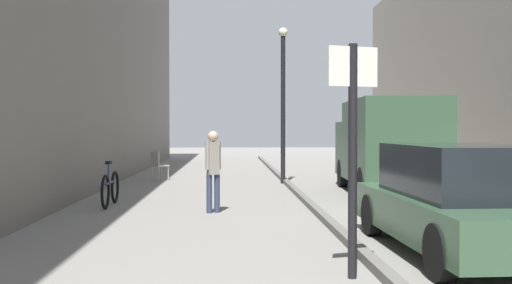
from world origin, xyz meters
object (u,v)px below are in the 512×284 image
at_px(pedestrian_main_foreground, 213,166).
at_px(lamp_post, 283,95).
at_px(delivery_van, 387,144).
at_px(street_sign_post, 353,139).
at_px(parked_car, 461,200).
at_px(bicycle_leaning, 110,188).
at_px(cafe_chair_near_window, 158,163).

relative_size(pedestrian_main_foreground, lamp_post, 0.34).
bearing_deg(delivery_van, street_sign_post, -104.30).
distance_m(pedestrian_main_foreground, parked_car, 5.28).
bearing_deg(street_sign_post, pedestrian_main_foreground, -88.91).
height_order(bicycle_leaning, cafe_chair_near_window, bicycle_leaning).
xyz_separation_m(delivery_van, street_sign_post, (-2.66, -8.48, 0.27)).
distance_m(parked_car, street_sign_post, 2.27).
bearing_deg(bicycle_leaning, lamp_post, 50.76).
relative_size(parked_car, street_sign_post, 1.63).
distance_m(pedestrian_main_foreground, street_sign_post, 5.56).
distance_m(street_sign_post, cafe_chair_near_window, 13.45).
xyz_separation_m(delivery_van, cafe_chair_near_window, (-6.36, 4.41, -0.73)).
bearing_deg(pedestrian_main_foreground, lamp_post, 52.10).
xyz_separation_m(parked_car, street_sign_post, (-1.71, -1.23, 0.83)).
bearing_deg(pedestrian_main_foreground, parked_car, -70.51).
bearing_deg(cafe_chair_near_window, lamp_post, 29.93).
height_order(pedestrian_main_foreground, bicycle_leaning, pedestrian_main_foreground).
bearing_deg(lamp_post, delivery_van, -52.40).
bearing_deg(cafe_chair_near_window, delivery_van, 13.47).
bearing_deg(delivery_van, lamp_post, 130.69).
height_order(street_sign_post, bicycle_leaning, street_sign_post).
bearing_deg(pedestrian_main_foreground, street_sign_post, -92.87).
xyz_separation_m(pedestrian_main_foreground, lamp_post, (1.96, 6.32, 1.79)).
relative_size(pedestrian_main_foreground, parked_car, 0.38).
xyz_separation_m(street_sign_post, cafe_chair_near_window, (-3.70, 12.89, -1.00)).
relative_size(parked_car, lamp_post, 0.89).
bearing_deg(street_sign_post, cafe_chair_near_window, -90.71).
relative_size(delivery_van, lamp_post, 1.11).
bearing_deg(street_sign_post, bicycle_leaning, -75.07).
distance_m(delivery_van, street_sign_post, 8.89).
height_order(street_sign_post, cafe_chair_near_window, street_sign_post).
height_order(parked_car, cafe_chair_near_window, parked_car).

